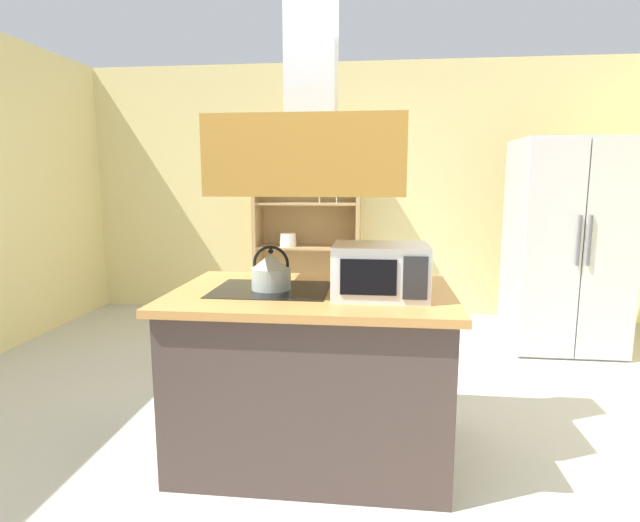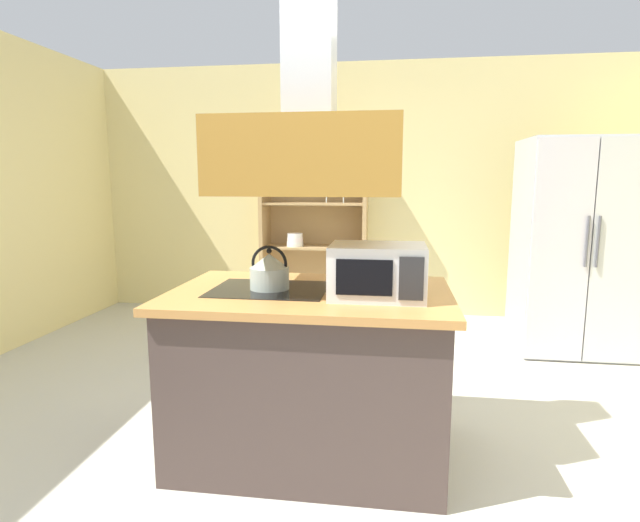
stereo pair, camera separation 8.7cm
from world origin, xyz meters
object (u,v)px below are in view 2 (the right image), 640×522
at_px(refrigerator, 574,247).
at_px(dish_cabinet, 315,239).
at_px(kettle, 269,271).
at_px(cutting_board, 389,281).
at_px(microwave, 378,271).

relative_size(refrigerator, dish_cabinet, 0.97).
height_order(kettle, cutting_board, kettle).
relative_size(kettle, microwave, 0.50).
height_order(refrigerator, microwave, refrigerator).
relative_size(refrigerator, cutting_board, 5.33).
height_order(refrigerator, cutting_board, refrigerator).
xyz_separation_m(refrigerator, microwave, (-1.61, -2.10, 0.12)).
xyz_separation_m(dish_cabinet, microwave, (0.77, -2.97, 0.20)).
bearing_deg(microwave, kettle, 169.70).
bearing_deg(kettle, microwave, -10.30).
xyz_separation_m(refrigerator, dish_cabinet, (-2.37, 0.86, -0.08)).
height_order(refrigerator, kettle, refrigerator).
xyz_separation_m(refrigerator, cutting_board, (-1.55, -1.73, 0.00)).
bearing_deg(dish_cabinet, cutting_board, -72.39).
height_order(dish_cabinet, cutting_board, dish_cabinet).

